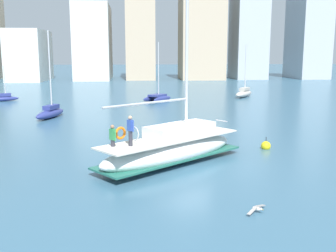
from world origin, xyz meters
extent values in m
plane|color=#38607A|center=(0.00, 0.00, 0.00)|extent=(400.00, 400.00, 0.00)
ellipsoid|color=white|center=(-1.00, -0.08, 0.70)|extent=(9.03, 7.82, 1.40)
cube|color=#236656|center=(-1.00, -0.08, 0.39)|extent=(8.89, 7.72, 0.10)
cube|color=beige|center=(-1.00, -0.08, 1.44)|extent=(8.53, 7.38, 0.08)
cube|color=white|center=(-0.43, 0.37, 1.83)|extent=(4.43, 3.99, 0.70)
cylinder|color=silver|center=(-0.05, 0.67, 6.53)|extent=(0.16, 0.16, 10.11)
cylinder|color=#B7B7BC|center=(-2.32, -1.12, 3.60)|extent=(4.60, 3.66, 0.12)
cylinder|color=silver|center=(2.47, 2.65, 1.95)|extent=(0.60, 0.74, 0.06)
torus|color=orange|center=(-3.80, -0.79, 1.95)|extent=(0.64, 0.54, 0.70)
cylinder|color=#33333D|center=(-3.26, -1.86, 1.88)|extent=(0.20, 0.20, 0.80)
cube|color=#3351AD|center=(-3.26, -1.86, 2.56)|extent=(0.36, 0.38, 0.56)
sphere|color=tan|center=(-3.26, -1.86, 2.95)|extent=(0.20, 0.20, 0.20)
cylinder|color=#3351AD|center=(-3.40, -1.69, 2.51)|extent=(0.09, 0.09, 0.50)
cylinder|color=#3351AD|center=(-3.12, -2.03, 2.51)|extent=(0.09, 0.09, 0.50)
cylinder|color=#33333D|center=(-4.17, -1.87, 1.66)|extent=(0.20, 0.20, 0.35)
cube|color=#338C4C|center=(-4.17, -1.87, 2.11)|extent=(0.36, 0.38, 0.56)
sphere|color=#9E7051|center=(-4.17, -1.87, 2.50)|extent=(0.20, 0.20, 0.20)
cylinder|color=#338C4C|center=(-4.30, -1.70, 2.06)|extent=(0.09, 0.09, 0.50)
cylinder|color=#338C4C|center=(-4.03, -2.04, 2.06)|extent=(0.09, 0.09, 0.50)
torus|color=silver|center=(-3.07, -1.71, 2.10)|extent=(0.52, 0.63, 0.76)
ellipsoid|color=#B7B2A8|center=(12.69, 33.87, 0.46)|extent=(4.27, 5.43, 0.92)
cube|color=#B7B2A8|center=(12.85, 34.10, 1.12)|extent=(1.99, 2.36, 0.40)
cylinder|color=silver|center=(12.93, 34.22, 4.13)|extent=(0.14, 0.14, 6.44)
ellipsoid|color=navy|center=(-11.04, 17.20, 0.41)|extent=(2.58, 5.15, 0.81)
cube|color=navy|center=(-10.97, 17.44, 1.01)|extent=(1.32, 2.15, 0.40)
cylinder|color=silver|center=(-10.93, 17.56, 4.55)|extent=(0.13, 0.13, 7.47)
ellipsoid|color=navy|center=(-19.79, 31.69, 0.31)|extent=(3.82, 2.32, 0.61)
cube|color=navy|center=(-19.61, 31.77, 0.81)|extent=(1.61, 1.13, 0.40)
cylinder|color=silver|center=(-19.53, 31.80, 2.59)|extent=(0.11, 0.11, 3.96)
ellipsoid|color=navy|center=(-0.50, 30.42, 0.33)|extent=(2.80, 3.59, 0.67)
ellipsoid|color=navy|center=(0.75, 29.50, 0.33)|extent=(2.80, 3.59, 0.67)
cube|color=navy|center=(0.13, 29.96, 0.77)|extent=(2.60, 2.75, 0.24)
cylinder|color=silver|center=(0.31, 30.21, 4.22)|extent=(0.11, 0.11, 6.67)
ellipsoid|color=silver|center=(1.66, -7.46, 0.16)|extent=(0.38, 0.38, 0.16)
sphere|color=silver|center=(1.79, -7.60, 0.19)|extent=(0.11, 0.11, 0.11)
cone|color=gold|center=(1.83, -7.64, 0.18)|extent=(0.08, 0.08, 0.04)
cube|color=#9E9993|center=(1.89, -7.24, 0.18)|extent=(0.55, 0.55, 0.16)
cube|color=#9E9993|center=(1.43, -7.69, 0.18)|extent=(0.55, 0.55, 0.16)
sphere|color=yellow|center=(5.52, 2.91, 0.19)|extent=(0.63, 0.63, 0.63)
cylinder|color=black|center=(5.52, 2.91, 0.49)|extent=(0.04, 0.04, 0.60)
cube|color=silver|center=(-26.06, 72.60, 5.61)|extent=(7.50, 15.59, 11.22)
cube|color=silver|center=(-12.04, 76.70, 8.58)|extent=(8.00, 17.79, 17.17)
cube|color=#C6AD8E|center=(-1.08, 78.12, 10.46)|extent=(6.68, 17.37, 20.92)
cube|color=#C6AD8E|center=(13.35, 73.67, 10.72)|extent=(9.99, 10.17, 21.44)
cube|color=#B2B7BC|center=(24.90, 74.63, 10.90)|extent=(7.34, 10.17, 21.79)
cube|color=#B2B7BC|center=(40.01, 75.42, 11.20)|extent=(7.18, 12.51, 22.41)
camera|label=1|loc=(-3.15, -22.08, 6.18)|focal=43.11mm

